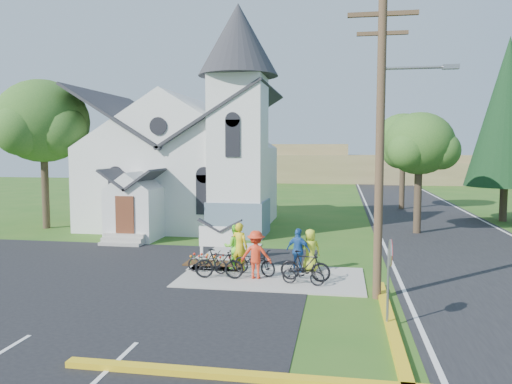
% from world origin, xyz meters
% --- Properties ---
extents(ground, '(120.00, 120.00, 0.00)m').
position_xyz_m(ground, '(0.00, 0.00, 0.00)').
color(ground, '#285819').
rests_on(ground, ground).
extents(parking_lot, '(20.00, 16.00, 0.02)m').
position_xyz_m(parking_lot, '(-7.00, -2.00, 0.01)').
color(parking_lot, black).
rests_on(parking_lot, ground).
extents(road, '(8.00, 90.00, 0.02)m').
position_xyz_m(road, '(10.00, 15.00, 0.01)').
color(road, black).
rests_on(road, ground).
extents(sidewalk, '(7.00, 4.00, 0.05)m').
position_xyz_m(sidewalk, '(1.50, 0.50, 0.03)').
color(sidewalk, '#A8A298').
rests_on(sidewalk, ground).
extents(church, '(12.35, 12.00, 13.00)m').
position_xyz_m(church, '(-5.48, 12.48, 5.25)').
color(church, silver).
rests_on(church, ground).
extents(church_sign, '(2.20, 0.40, 1.70)m').
position_xyz_m(church_sign, '(-1.20, 3.20, 1.03)').
color(church_sign, '#A8A298').
rests_on(church_sign, ground).
extents(flower_bed, '(2.60, 1.10, 0.07)m').
position_xyz_m(flower_bed, '(-1.20, 2.30, 0.04)').
color(flower_bed, '#3A220F').
rests_on(flower_bed, ground).
extents(utility_pole, '(3.45, 0.28, 10.00)m').
position_xyz_m(utility_pole, '(5.36, -1.50, 5.40)').
color(utility_pole, '#4E3B27').
rests_on(utility_pole, ground).
extents(stop_sign, '(0.11, 0.76, 2.48)m').
position_xyz_m(stop_sign, '(5.43, -4.20, 1.78)').
color(stop_sign, gray).
rests_on(stop_sign, ground).
extents(tree_lot_corner, '(5.60, 5.60, 9.15)m').
position_xyz_m(tree_lot_corner, '(-14.00, 10.00, 6.60)').
color(tree_lot_corner, '#34251C').
rests_on(tree_lot_corner, ground).
extents(tree_road_near, '(4.00, 4.00, 7.05)m').
position_xyz_m(tree_road_near, '(8.50, 12.00, 5.21)').
color(tree_road_near, '#34251C').
rests_on(tree_road_near, ground).
extents(tree_road_mid, '(4.40, 4.40, 7.80)m').
position_xyz_m(tree_road_mid, '(9.00, 24.00, 5.78)').
color(tree_road_mid, '#34251C').
rests_on(tree_road_mid, ground).
extents(conifer, '(5.20, 5.20, 12.40)m').
position_xyz_m(conifer, '(15.00, 18.00, 7.39)').
color(conifer, '#34251C').
rests_on(conifer, ground).
extents(distant_hills, '(61.00, 10.00, 5.60)m').
position_xyz_m(distant_hills, '(3.36, 56.33, 2.17)').
color(distant_hills, olive).
rests_on(distant_hills, ground).
extents(cyclist_0, '(0.81, 0.65, 1.94)m').
position_xyz_m(cyclist_0, '(0.08, 1.29, 1.02)').
color(cyclist_0, gold).
rests_on(cyclist_0, sidewalk).
extents(bike_0, '(1.74, 0.83, 0.88)m').
position_xyz_m(bike_0, '(-1.09, 0.66, 0.49)').
color(bike_0, black).
rests_on(bike_0, sidewalk).
extents(cyclist_1, '(1.04, 0.91, 1.82)m').
position_xyz_m(cyclist_1, '(-0.16, 1.51, 0.96)').
color(cyclist_1, '#65E22A').
rests_on(cyclist_1, sidewalk).
extents(bike_1, '(1.90, 0.62, 1.13)m').
position_xyz_m(bike_1, '(-0.43, -0.10, 0.62)').
color(bike_1, black).
rests_on(bike_1, sidewalk).
extents(cyclist_2, '(1.11, 0.77, 1.75)m').
position_xyz_m(cyclist_2, '(2.45, 1.39, 0.93)').
color(cyclist_2, '#2159A9').
rests_on(cyclist_2, sidewalk).
extents(bike_2, '(2.00, 1.38, 1.00)m').
position_xyz_m(bike_2, '(0.81, 0.66, 0.55)').
color(bike_2, black).
rests_on(bike_2, sidewalk).
extents(cyclist_3, '(1.19, 0.69, 1.82)m').
position_xyz_m(cyclist_3, '(0.94, 0.18, 0.96)').
color(cyclist_3, red).
rests_on(cyclist_3, sidewalk).
extents(bike_3, '(1.95, 0.78, 1.14)m').
position_xyz_m(bike_3, '(2.81, 0.10, 0.62)').
color(bike_3, black).
rests_on(bike_3, sidewalk).
extents(cyclist_4, '(0.94, 0.73, 1.69)m').
position_xyz_m(cyclist_4, '(2.89, 1.70, 0.90)').
color(cyclist_4, '#C6DA29').
rests_on(cyclist_4, sidewalk).
extents(bike_4, '(1.64, 0.81, 0.83)m').
position_xyz_m(bike_4, '(2.78, -0.43, 0.46)').
color(bike_4, black).
rests_on(bike_4, sidewalk).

